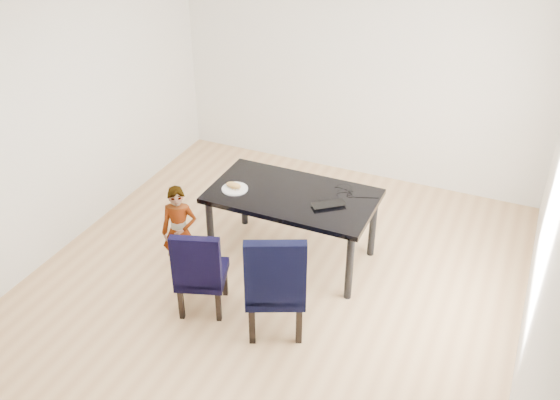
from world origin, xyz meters
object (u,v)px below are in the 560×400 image
at_px(dining_table, 292,226).
at_px(chair_left, 202,267).
at_px(child, 180,232).
at_px(plate, 235,189).
at_px(chair_right, 275,279).
at_px(laptop, 327,202).

distance_m(dining_table, chair_left, 1.11).
distance_m(child, plate, 0.67).
height_order(child, plate, child).
height_order(dining_table, chair_right, chair_right).
height_order(chair_right, laptop, chair_right).
bearing_deg(chair_right, laptop, 59.53).
distance_m(dining_table, chair_right, 1.03).
bearing_deg(plate, chair_left, -83.24).
bearing_deg(child, plate, 34.08).
xyz_separation_m(chair_left, child, (-0.44, 0.36, 0.03)).
height_order(chair_left, plate, chair_left).
xyz_separation_m(child, laptop, (1.25, 0.62, 0.29)).
bearing_deg(dining_table, child, -143.80).
height_order(child, laptop, child).
bearing_deg(chair_right, child, 139.56).
bearing_deg(dining_table, chair_left, -113.70).
bearing_deg(child, dining_table, 14.48).
xyz_separation_m(chair_left, laptop, (0.81, 0.98, 0.32)).
bearing_deg(chair_right, chair_left, 158.15).
bearing_deg(dining_table, plate, -164.91).
bearing_deg(chair_left, child, 122.05).
distance_m(chair_right, plate, 1.18).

